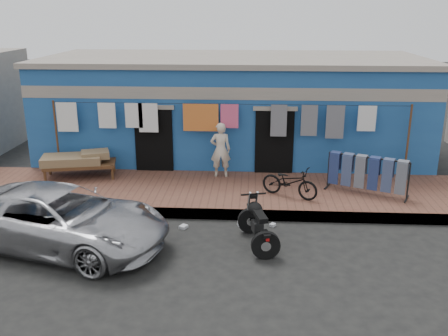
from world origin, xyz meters
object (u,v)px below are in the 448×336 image
(bicycle, at_px, (290,179))
(jeans_rack, at_px, (367,174))
(seated_person, at_px, (221,150))
(motorcycle, at_px, (258,223))
(car, at_px, (60,218))
(charpoy, at_px, (80,165))

(bicycle, xyz_separation_m, jeans_rack, (2.00, 0.37, 0.03))
(seated_person, xyz_separation_m, motorcycle, (1.05, -3.80, -0.53))
(jeans_rack, bearing_deg, seated_person, 163.72)
(car, relative_size, motorcycle, 2.83)
(jeans_rack, bearing_deg, charpoy, 173.81)
(car, height_order, charpoy, car)
(charpoy, height_order, jeans_rack, jeans_rack)
(bicycle, distance_m, charpoy, 5.97)
(seated_person, relative_size, jeans_rack, 0.74)
(motorcycle, bearing_deg, bicycle, 56.29)
(bicycle, relative_size, motorcycle, 0.90)
(seated_person, distance_m, jeans_rack, 4.03)
(car, distance_m, bicycle, 5.59)
(bicycle, distance_m, jeans_rack, 2.04)
(charpoy, bearing_deg, seated_person, 4.00)
(jeans_rack, bearing_deg, motorcycle, -136.55)
(seated_person, bearing_deg, charpoy, -1.06)
(motorcycle, xyz_separation_m, jeans_rack, (2.81, 2.67, 0.26))
(jeans_rack, bearing_deg, car, -156.72)
(seated_person, xyz_separation_m, charpoy, (-3.98, -0.28, -0.44))
(motorcycle, height_order, charpoy, motorcycle)
(charpoy, bearing_deg, jeans_rack, -6.19)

